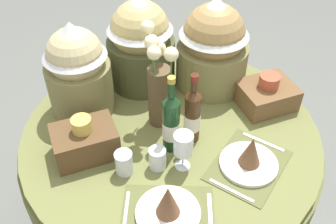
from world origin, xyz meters
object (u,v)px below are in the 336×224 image
(place_setting_right, at_px, (250,158))
(gift_tub_back_left, at_px, (77,66))
(wine_bottle_rear, at_px, (192,115))
(tumbler_mid, at_px, (158,158))
(place_setting_left, at_px, (168,207))
(gift_tub_back_right, at_px, (213,41))
(tumbler_near_right, at_px, (124,163))
(woven_basket_side_right, at_px, (267,94))
(flower_vase, at_px, (159,82))
(woven_basket_side_left, at_px, (85,141))
(dining_table, at_px, (171,150))
(wine_bottle_left, at_px, (171,123))
(wine_glass_left, at_px, (183,145))
(gift_tub_back_centre, at_px, (141,38))

(place_setting_right, bearing_deg, gift_tub_back_left, 132.18)
(wine_bottle_rear, bearing_deg, tumbler_mid, -152.67)
(place_setting_left, bearing_deg, gift_tub_back_right, 53.37)
(wine_bottle_rear, distance_m, tumbler_mid, 0.24)
(tumbler_near_right, xyz_separation_m, woven_basket_side_right, (0.75, 0.15, 0.01))
(gift_tub_back_left, bearing_deg, flower_vase, -35.51)
(place_setting_right, distance_m, woven_basket_side_right, 0.41)
(gift_tub_back_left, relative_size, woven_basket_side_left, 1.78)
(dining_table, distance_m, wine_bottle_left, 0.30)
(wine_bottle_left, xyz_separation_m, gift_tub_back_right, (0.36, 0.35, 0.11))
(wine_bottle_rear, height_order, gift_tub_back_right, gift_tub_back_right)
(tumbler_near_right, distance_m, woven_basket_side_left, 0.20)
(tumbler_near_right, distance_m, woven_basket_side_right, 0.77)
(dining_table, height_order, wine_bottle_rear, wine_bottle_rear)
(place_setting_left, xyz_separation_m, flower_vase, (0.15, 0.49, 0.18))
(woven_basket_side_left, bearing_deg, tumbler_near_right, -51.86)
(dining_table, xyz_separation_m, woven_basket_side_left, (-0.38, -0.00, 0.21))
(dining_table, bearing_deg, gift_tub_back_right, 38.33)
(place_setting_right, xyz_separation_m, wine_bottle_rear, (-0.15, 0.23, 0.09))
(wine_bottle_left, distance_m, tumbler_near_right, 0.25)
(dining_table, xyz_separation_m, woven_basket_side_right, (0.49, -0.00, 0.20))
(place_setting_left, xyz_separation_m, wine_bottle_rear, (0.24, 0.33, 0.09))
(place_setting_right, relative_size, flower_vase, 0.89)
(tumbler_mid, relative_size, gift_tub_back_left, 0.21)
(wine_bottle_rear, height_order, wine_glass_left, wine_bottle_rear)
(place_setting_right, bearing_deg, gift_tub_back_centre, 107.10)
(woven_basket_side_left, relative_size, woven_basket_side_right, 1.02)
(place_setting_left, distance_m, flower_vase, 0.54)
(flower_vase, bearing_deg, tumbler_mid, -111.88)
(dining_table, relative_size, woven_basket_side_right, 5.40)
(tumbler_near_right, height_order, gift_tub_back_centre, gift_tub_back_centre)
(place_setting_right, xyz_separation_m, gift_tub_back_centre, (-0.22, 0.71, 0.21))
(gift_tub_back_centre, bearing_deg, wine_bottle_left, -94.48)
(place_setting_left, height_order, woven_basket_side_right, woven_basket_side_right)
(wine_bottle_left, bearing_deg, dining_table, 69.02)
(place_setting_left, height_order, gift_tub_back_centre, gift_tub_back_centre)
(place_setting_left, distance_m, place_setting_right, 0.41)
(place_setting_left, height_order, tumbler_mid, place_setting_left)
(woven_basket_side_left, xyz_separation_m, woven_basket_side_right, (0.87, 0.00, -0.01))
(wine_bottle_rear, bearing_deg, place_setting_left, -125.95)
(place_setting_left, xyz_separation_m, gift_tub_back_right, (0.49, 0.66, 0.20))
(wine_bottle_left, relative_size, wine_glass_left, 2.09)
(dining_table, xyz_separation_m, tumbler_near_right, (-0.26, -0.15, 0.19))
(flower_vase, relative_size, gift_tub_back_right, 1.00)
(place_setting_left, xyz_separation_m, woven_basket_side_left, (-0.21, 0.41, 0.03))
(wine_bottle_rear, relative_size, tumbler_mid, 3.56)
(wine_glass_left, distance_m, woven_basket_side_right, 0.57)
(tumbler_mid, height_order, gift_tub_back_centre, gift_tub_back_centre)
(woven_basket_side_left, distance_m, woven_basket_side_right, 0.87)
(woven_basket_side_left, bearing_deg, gift_tub_back_left, 79.88)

